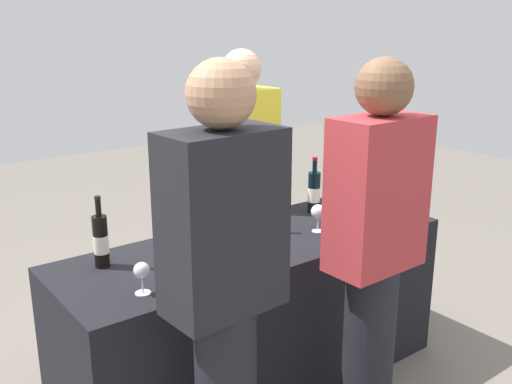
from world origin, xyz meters
name	(u,v)px	position (x,y,z in m)	size (l,w,h in m)	color
ground_plane	(256,380)	(0.00, 0.00, 0.00)	(12.00, 12.00, 0.00)	slate
tasting_table	(256,313)	(0.00, 0.00, 0.39)	(1.98, 0.69, 0.78)	black
wine_bottle_0	(101,241)	(-0.72, 0.16, 0.90)	(0.07, 0.07, 0.32)	black
wine_bottle_1	(253,209)	(0.07, 0.12, 0.90)	(0.07, 0.07, 0.32)	black
wine_bottle_2	(314,192)	(0.53, 0.16, 0.90)	(0.07, 0.07, 0.32)	black
wine_bottle_3	(344,187)	(0.78, 0.17, 0.89)	(0.07, 0.07, 0.30)	black
wine_glass_0	(142,272)	(-0.70, -0.19, 0.87)	(0.06, 0.06, 0.13)	silver
wine_glass_1	(231,245)	(-0.27, -0.17, 0.88)	(0.07, 0.07, 0.14)	silver
wine_glass_2	(318,213)	(0.33, -0.08, 0.88)	(0.07, 0.07, 0.14)	silver
wine_glass_3	(353,205)	(0.57, -0.11, 0.89)	(0.06, 0.06, 0.14)	silver
ice_bucket	(346,200)	(0.59, -0.03, 0.89)	(0.19, 0.19, 0.22)	silver
server_pouring	(242,181)	(0.33, 0.57, 0.91)	(0.40, 0.22, 1.68)	brown
guest_0	(224,287)	(-0.58, -0.58, 0.92)	(0.42, 0.25, 1.70)	black
guest_1	(374,248)	(0.13, -0.64, 0.92)	(0.41, 0.23, 1.69)	black
menu_board	(248,240)	(0.60, 0.88, 0.38)	(0.46, 0.03, 0.76)	white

